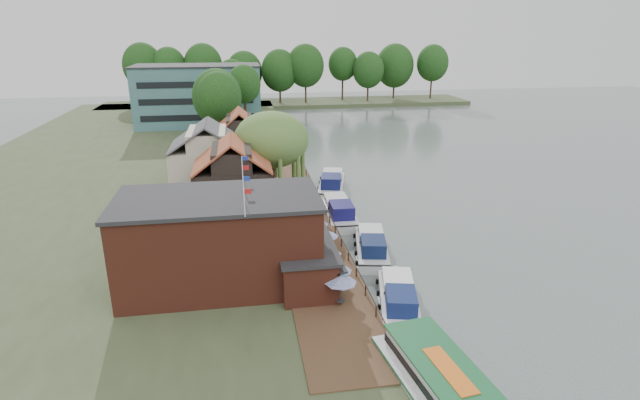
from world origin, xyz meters
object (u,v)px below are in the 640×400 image
pub (246,239)px  cruiser_0 (399,295)px  cottage_c (240,140)px  cruiser_2 (338,209)px  umbrella_3 (326,243)px  cottage_b (208,157)px  hotel_block (199,95)px  umbrella_0 (341,290)px  cruiser_3 (332,181)px  swan (398,350)px  umbrella_1 (338,279)px  cottage_a (233,178)px  cruiser_1 (372,243)px  umbrella_6 (312,213)px  umbrella_2 (329,261)px  umbrella_5 (311,218)px  umbrella_4 (315,231)px  willow (272,156)px

pub → cruiser_0: pub is taller
cottage_c → cruiser_2: size_ratio=0.81×
umbrella_3 → pub: bearing=-153.5°
cottage_b → hotel_block: bearing=95.0°
pub → umbrella_0: pub is taller
umbrella_3 → umbrella_0: bearing=-92.8°
cottage_c → cruiser_3: (11.55, -8.94, -3.93)m
cottage_c → cruiser_0: 40.24m
pub → swan: bearing=-45.8°
umbrella_1 → cottage_a: bearing=113.0°
cruiser_1 → cottage_a: bearing=153.1°
cottage_b → cruiser_3: (15.55, 0.06, -3.93)m
cottage_a → umbrella_0: bearing=-69.3°
cottage_c → umbrella_6: cottage_c is taller
cottage_c → umbrella_1: (6.76, -37.23, -2.96)m
cottage_a → cruiser_0: (12.18, -19.44, -4.08)m
cruiser_3 → umbrella_2: bearing=-87.8°
umbrella_3 → umbrella_6: size_ratio=1.00×
umbrella_2 → cruiser_2: 15.37m
pub → cruiser_1: size_ratio=2.04×
umbrella_1 → cottage_c: bearing=100.3°
umbrella_5 → swan: 19.91m
cottage_a → umbrella_4: size_ratio=3.54×
willow → umbrella_4: 14.49m
cottage_c → pub: bearing=-90.0°
umbrella_5 → cruiser_1: umbrella_5 is taller
hotel_block → willow: bearing=-77.3°
umbrella_6 → swan: (2.68, -21.01, -2.07)m
cottage_b → swan: size_ratio=21.82×
hotel_block → cruiser_1: 68.99m
pub → willow: size_ratio=1.92×
cottage_b → willow: size_ratio=0.92×
cottage_b → cruiser_3: cottage_b is taller
umbrella_4 → cruiser_2: (3.87, 8.27, -1.00)m
umbrella_0 → cruiser_0: bearing=7.4°
umbrella_2 → cruiser_1: 7.46m
cruiser_0 → cruiser_2: cruiser_2 is taller
umbrella_5 → umbrella_0: bearing=-90.2°
cottage_b → cottage_c: (4.00, 9.00, 0.00)m
hotel_block → umbrella_1: (14.76, -74.23, -4.86)m
umbrella_4 → swan: size_ratio=5.52×
umbrella_0 → umbrella_1: bearing=83.6°
hotel_block → cruiser_1: size_ratio=2.59×
umbrella_4 → umbrella_5: same height
umbrella_4 → umbrella_6: size_ratio=1.02×
hotel_block → umbrella_1: size_ratio=10.69×
umbrella_6 → cruiser_1: umbrella_6 is taller
cottage_a → umbrella_6: bearing=-25.8°
umbrella_0 → cruiser_0: 4.80m
hotel_block → cruiser_3: size_ratio=2.36×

